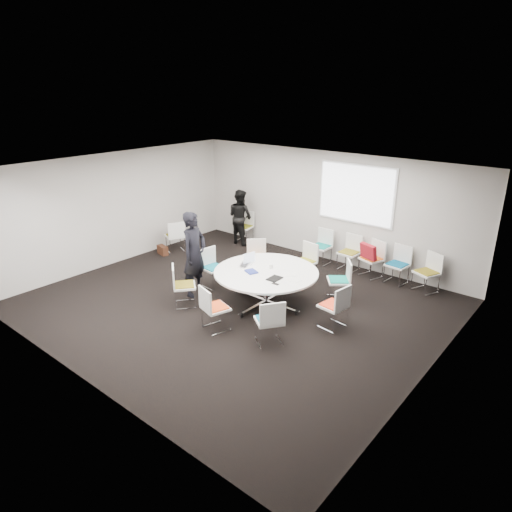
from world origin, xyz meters
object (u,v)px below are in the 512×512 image
Objects in this scene: person_back at (240,217)px; chair_ring_g at (215,316)px; conference_table at (266,280)px; chair_ring_e at (213,275)px; chair_person_back at (244,232)px; cup at (271,266)px; brown_bag at (163,250)px; chair_ring_a at (333,314)px; chair_back_b at (349,259)px; chair_ring_c at (304,269)px; person_main at (194,254)px; maroon_bag at (174,230)px; chair_back_a at (321,253)px; chair_back_d at (397,272)px; chair_back_e at (426,280)px; chair_spare_left at (175,242)px; chair_back_c at (371,266)px; chair_ring_b at (339,288)px; chair_ring_d at (257,265)px; laptop at (247,264)px; chair_ring_h at (269,329)px; chair_ring_f at (184,293)px.

chair_ring_g is at bearing 130.27° from person_back.
chair_ring_e is (-1.46, -0.08, -0.26)m from conference_table.
chair_person_back is 9.78× the size of cup.
chair_ring_e is 2.61m from brown_bag.
chair_ring_a is at bearing -6.14° from cup.
chair_ring_a is 1.00× the size of chair_back_b.
chair_person_back reaches higher than brown_bag.
conference_table is at bearing 100.65° from chair_ring_c.
chair_ring_a is 2.22m from chair_ring_g.
chair_ring_g is 0.47× the size of person_main.
cup reaches higher than maroon_bag.
chair_back_a is at bearing 111.39° from chair_ring_g.
chair_back_e is at bearing -175.85° from chair_back_d.
chair_ring_e is 3.12m from person_back.
chair_ring_a is 5.58m from chair_spare_left.
person_main reaches higher than chair_back_c.
chair_ring_e is 1.00× the size of chair_back_e.
chair_ring_d is (-2.16, -0.11, 0.00)m from chair_ring_b.
chair_ring_a is 1.00× the size of chair_person_back.
chair_back_a is 1.00× the size of chair_spare_left.
chair_ring_c is (-0.07, 1.54, -0.26)m from conference_table.
chair_ring_g is (-1.66, -1.48, 0.00)m from chair_ring_a.
brown_bag is (-5.60, 0.52, -0.16)m from chair_ring_a.
laptop is (0.95, 0.63, -0.19)m from person_main.
chair_back_b is at bearing 44.52° from chair_ring_h.
chair_back_e is at bearing -76.63° from chair_ring_b.
chair_back_d is (2.75, 1.75, 0.00)m from chair_ring_d.
chair_ring_b reaches higher than maroon_bag.
cup is (0.05, -1.35, 0.50)m from chair_ring_c.
maroon_bag is (-6.28, -1.81, 0.34)m from chair_back_e.
chair_ring_b is 1.00× the size of chair_ring_g.
chair_back_c and chair_spare_left have the same top height.
chair_ring_h is at bearing -23.30° from maroon_bag.
chair_ring_h is 3.94m from chair_back_c.
chair_back_c is (-0.04, 1.61, 0.00)m from chair_ring_b.
chair_ring_e is 1.00× the size of chair_back_a.
person_main reaches higher than chair_ring_d.
chair_back_b is 1.25m from chair_back_d.
chair_ring_d is (-1.00, -0.54, 0.00)m from chair_ring_c.
chair_back_a is 2.44× the size of brown_bag.
chair_ring_f is (-1.18, -2.69, 0.00)m from chair_ring_c.
chair_ring_g reaches higher than conference_table.
chair_ring_a and chair_person_back have the same top height.
chair_ring_b is 3.26m from chair_ring_f.
maroon_bag is at bearing 17.36° from chair_ring_c.
conference_table is 4.02m from maroon_bag.
chair_spare_left is at bearing 48.20° from person_main.
chair_back_b is (1.68, 3.92, 0.00)m from chair_ring_f.
chair_ring_c is 3.15m from person_back.
chair_back_b is 1.00× the size of chair_spare_left.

